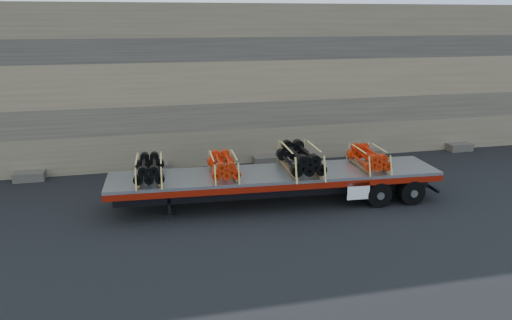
{
  "coord_description": "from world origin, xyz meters",
  "views": [
    {
      "loc": [
        -3.66,
        -16.31,
        6.38
      ],
      "look_at": [
        0.48,
        0.45,
        1.46
      ],
      "focal_mm": 35.0,
      "sensor_mm": 36.0,
      "label": 1
    }
  ],
  "objects_px": {
    "bundle_front": "(149,169)",
    "bundle_midrear": "(300,159)",
    "bundle_rear": "(368,158)",
    "bundle_midfront": "(223,166)",
    "trailer": "(275,188)"
  },
  "relations": [
    {
      "from": "bundle_front",
      "to": "bundle_midrear",
      "type": "xyz_separation_m",
      "value": [
        5.21,
        -0.31,
        0.08
      ]
    },
    {
      "from": "bundle_midrear",
      "to": "bundle_rear",
      "type": "bearing_deg",
      "value": -0.0
    },
    {
      "from": "bundle_midfront",
      "to": "bundle_midrear",
      "type": "xyz_separation_m",
      "value": [
        2.72,
        -0.16,
        0.09
      ]
    },
    {
      "from": "bundle_front",
      "to": "bundle_midrear",
      "type": "bearing_deg",
      "value": 0.0
    },
    {
      "from": "bundle_midrear",
      "to": "bundle_rear",
      "type": "relative_size",
      "value": 1.26
    },
    {
      "from": "bundle_front",
      "to": "bundle_rear",
      "type": "relative_size",
      "value": 1.02
    },
    {
      "from": "bundle_midfront",
      "to": "bundle_midrear",
      "type": "relative_size",
      "value": 0.79
    },
    {
      "from": "bundle_rear",
      "to": "bundle_midfront",
      "type": "bearing_deg",
      "value": 180.0
    },
    {
      "from": "bundle_front",
      "to": "bundle_midfront",
      "type": "relative_size",
      "value": 1.03
    },
    {
      "from": "bundle_midfront",
      "to": "bundle_rear",
      "type": "height_order",
      "value": "bundle_rear"
    },
    {
      "from": "trailer",
      "to": "bundle_rear",
      "type": "bearing_deg",
      "value": 0.0
    },
    {
      "from": "bundle_midfront",
      "to": "bundle_rear",
      "type": "bearing_deg",
      "value": 0.0
    },
    {
      "from": "trailer",
      "to": "bundle_midrear",
      "type": "xyz_separation_m",
      "value": [
        0.88,
        -0.05,
        1.01
      ]
    },
    {
      "from": "bundle_midfront",
      "to": "bundle_midrear",
      "type": "height_order",
      "value": "bundle_midrear"
    },
    {
      "from": "trailer",
      "to": "bundle_midfront",
      "type": "height_order",
      "value": "bundle_midfront"
    }
  ]
}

